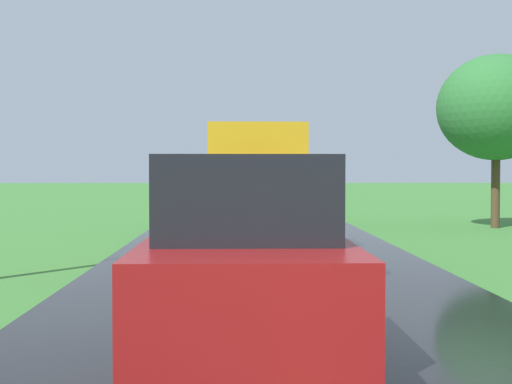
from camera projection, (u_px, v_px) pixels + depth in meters
The scene contains 4 objects.
banana_truck_near at pixel (258, 190), 14.44m from camera, with size 2.38×5.82×2.80m.
banana_truck_far at pixel (239, 181), 24.90m from camera, with size 2.38×5.81×2.80m.
roadside_tree_near_left at pixel (496, 108), 22.83m from camera, with size 3.79×3.79×5.59m.
following_car at pixel (246, 259), 6.40m from camera, with size 1.74×4.10×1.92m.
Camera 1 is at (-0.53, -2.31, 1.88)m, focal length 49.80 mm.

